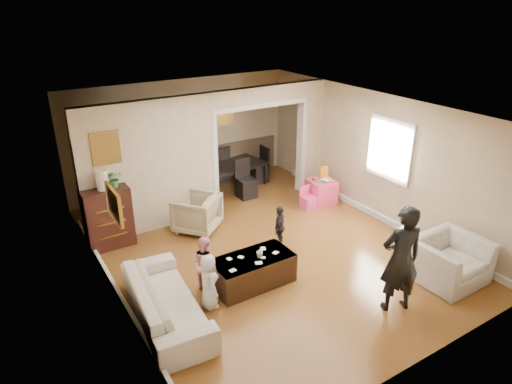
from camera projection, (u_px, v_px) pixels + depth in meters
floor at (262, 247)px, 8.42m from camera, size 7.00×7.00×0.00m
partition_left at (151, 167)px, 8.63m from camera, size 2.75×0.18×2.60m
partition_right at (309, 137)px, 10.50m from camera, size 0.55×0.18×2.60m
partition_header at (260, 95)px, 9.38m from camera, size 2.22×0.18×0.35m
window_pane at (390, 150)px, 8.82m from camera, size 0.03×0.95×1.10m
framed_art_partition at (106, 148)px, 7.93m from camera, size 0.45×0.03×0.55m
framed_art_sofa_wall at (114, 204)px, 5.92m from camera, size 0.03×0.55×0.40m
framed_art_alcove at (224, 113)px, 10.95m from camera, size 0.45×0.03×0.55m
sofa at (166, 300)px, 6.44m from camera, size 1.03×2.21×0.63m
armchair_back at (197, 213)px, 8.90m from camera, size 1.13×1.13×0.74m
armchair_front at (449, 260)px, 7.32m from camera, size 1.12×0.98×0.73m
dresser at (108, 218)px, 8.27m from camera, size 0.83×0.47×1.15m
table_lamp at (102, 180)px, 7.96m from camera, size 0.22×0.22×0.36m
potted_plant at (114, 179)px, 8.07m from camera, size 0.29×0.25×0.32m
coffee_table at (253, 271)px, 7.26m from camera, size 1.32×0.67×0.49m
coffee_cup at (259, 255)px, 7.15m from camera, size 0.10×0.10×0.09m
play_table at (321, 191)px, 10.15m from camera, size 0.60×0.60×0.53m
cereal_box at (324, 172)px, 10.13m from camera, size 0.21×0.09×0.30m
cyan_cup at (320, 180)px, 9.95m from camera, size 0.08×0.08×0.08m
toy_block at (314, 179)px, 10.07m from camera, size 0.09×0.08×0.05m
play_bowl at (327, 181)px, 9.97m from camera, size 0.25×0.25×0.06m
dining_table at (233, 177)px, 10.90m from camera, size 1.78×1.15×0.58m
adult_person at (401, 259)px, 6.45m from camera, size 0.72×0.59×1.69m
child_kneel_a at (209, 282)px, 6.65m from camera, size 0.34×0.47×0.87m
child_kneel_b at (205, 263)px, 7.06m from camera, size 0.49×0.55×0.93m
child_toddler at (280, 227)px, 8.28m from camera, size 0.50×0.47×0.83m
craft_papers at (253, 258)px, 7.15m from camera, size 0.95×0.46×0.00m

